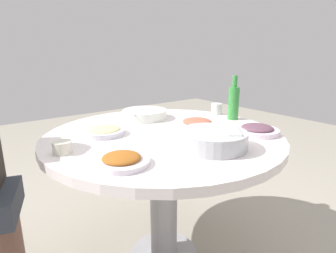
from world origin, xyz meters
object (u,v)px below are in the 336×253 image
(dish_noodles, at_px, (104,131))
(green_bottle, at_px, (234,102))
(dish_tofu_braise, at_px, (198,123))
(tea_cup_near, at_px, (62,147))
(round_dining_table, at_px, (163,157))
(soup_bowl, at_px, (145,114))
(dish_stirfry, at_px, (122,160))
(rice_bowl, at_px, (213,139))
(dish_eggplant, at_px, (257,130))
(tea_cup_far, at_px, (217,109))

(dish_noodles, bearing_deg, green_bottle, -103.57)
(dish_tofu_braise, bearing_deg, tea_cup_near, 88.37)
(round_dining_table, xyz_separation_m, dish_noodles, (0.17, 0.26, 0.15))
(soup_bowl, bearing_deg, dish_noodles, 114.73)
(dish_stirfry, bearing_deg, dish_tofu_braise, -69.19)
(dish_noodles, distance_m, dish_stirfry, 0.42)
(round_dining_table, xyz_separation_m, tea_cup_near, (0.02, 0.51, 0.16))
(rice_bowl, xyz_separation_m, dish_stirfry, (0.08, 0.41, -0.02))
(dish_eggplant, height_order, tea_cup_near, tea_cup_near)
(tea_cup_near, bearing_deg, soup_bowl, -62.72)
(dish_stirfry, xyz_separation_m, tea_cup_far, (0.38, -0.92, 0.02))
(soup_bowl, bearing_deg, rice_bowl, 174.48)
(round_dining_table, relative_size, tea_cup_far, 16.65)
(rice_bowl, bearing_deg, dish_noodles, 31.25)
(dish_eggplant, xyz_separation_m, tea_cup_near, (0.32, 0.89, 0.01))
(dish_eggplant, xyz_separation_m, green_bottle, (0.28, -0.15, 0.09))
(round_dining_table, distance_m, dish_noodles, 0.34)
(dish_noodles, distance_m, tea_cup_far, 0.81)
(green_bottle, bearing_deg, tea_cup_far, -8.22)
(dish_eggplant, bearing_deg, dish_stirfry, 85.12)
(dish_stirfry, distance_m, tea_cup_near, 0.29)
(dish_stirfry, relative_size, tea_cup_far, 2.91)
(dish_noodles, bearing_deg, soup_bowl, -65.27)
(dish_noodles, xyz_separation_m, green_bottle, (-0.19, -0.78, 0.09))
(rice_bowl, distance_m, tea_cup_far, 0.68)
(tea_cup_near, bearing_deg, dish_stirfry, -151.36)
(green_bottle, relative_size, tea_cup_far, 3.69)
(dish_stirfry, distance_m, green_bottle, 0.93)
(dish_noodles, distance_m, dish_eggplant, 0.79)
(round_dining_table, bearing_deg, dish_eggplant, -128.45)
(round_dining_table, xyz_separation_m, dish_tofu_braise, (-0.00, -0.24, 0.15))
(dish_noodles, height_order, dish_eggplant, dish_eggplant)
(dish_tofu_braise, height_order, tea_cup_far, tea_cup_far)
(round_dining_table, height_order, dish_stirfry, dish_stirfry)
(rice_bowl, relative_size, dish_stirfry, 1.43)
(dish_tofu_braise, relative_size, green_bottle, 0.81)
(soup_bowl, xyz_separation_m, tea_cup_far, (-0.19, -0.45, 0.01))
(dish_noodles, bearing_deg, dish_eggplant, -126.44)
(dish_tofu_braise, relative_size, dish_stirfry, 1.03)
(dish_eggplant, relative_size, tea_cup_near, 2.81)
(green_bottle, bearing_deg, dish_noodles, 76.43)
(round_dining_table, distance_m, soup_bowl, 0.38)
(dish_tofu_braise, distance_m, tea_cup_far, 0.34)
(soup_bowl, xyz_separation_m, dish_stirfry, (-0.57, 0.47, -0.01))
(tea_cup_far, bearing_deg, dish_stirfry, 112.18)
(dish_noodles, xyz_separation_m, tea_cup_far, (-0.03, -0.81, 0.02))
(dish_noodles, height_order, tea_cup_far, tea_cup_far)
(rice_bowl, height_order, tea_cup_far, rice_bowl)
(dish_noodles, distance_m, green_bottle, 0.81)
(soup_bowl, distance_m, dish_stirfry, 0.74)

